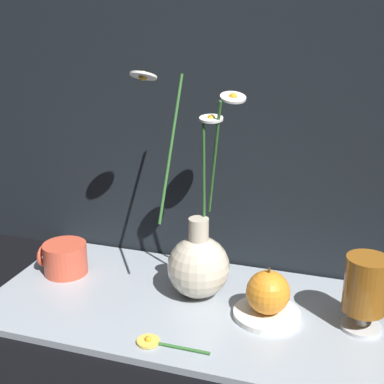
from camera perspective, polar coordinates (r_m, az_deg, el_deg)
ground_plane at (r=0.96m, az=0.05°, el=-12.49°), size 6.00×6.00×0.00m
shelf at (r=0.96m, az=0.05°, el=-12.18°), size 0.72×0.35×0.01m
vase_with_flowers at (r=0.96m, az=0.51°, el=-7.35°), size 0.20×0.12×0.40m
yellow_mug at (r=1.08m, az=-13.45°, el=-6.89°), size 0.09×0.08×0.06m
tea_glass at (r=0.90m, az=18.03°, el=-9.64°), size 0.07×0.07×0.13m
saucer_plate at (r=0.93m, az=7.98°, el=-12.82°), size 0.11×0.11×0.01m
orange_fruit at (r=0.91m, az=8.10°, el=-10.57°), size 0.07×0.07×0.08m
loose_daisy at (r=0.86m, az=-3.80°, el=-15.74°), size 0.12×0.04×0.01m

